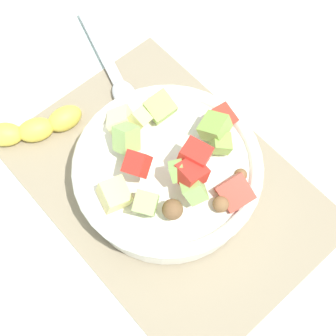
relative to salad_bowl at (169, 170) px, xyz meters
The scene contains 5 objects.
ground_plane 0.05m from the salad_bowl, 97.69° to the left, with size 2.40×2.40×0.00m, color silver.
placemat 0.05m from the salad_bowl, 97.69° to the left, with size 0.45×0.32×0.01m, color gray.
salad_bowl is the anchor object (origin of this frame).
serving_spoon 0.21m from the salad_bowl, 16.75° to the right, with size 0.21×0.09×0.01m.
banana_whole 0.22m from the salad_bowl, 25.27° to the left, with size 0.09×0.15×0.04m.
Camera 1 is at (-0.23, 0.20, 0.68)m, focal length 54.62 mm.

